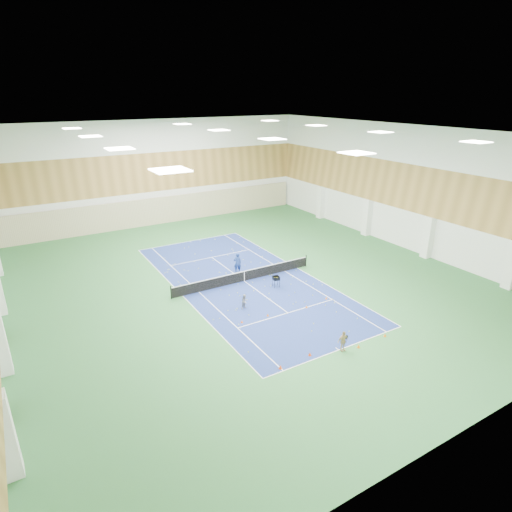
% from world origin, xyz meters
% --- Properties ---
extents(ground, '(40.00, 40.00, 0.00)m').
position_xyz_m(ground, '(0.00, 0.00, 0.00)').
color(ground, '#2B6533').
rests_on(ground, ground).
extents(room_shell, '(36.00, 40.00, 12.00)m').
position_xyz_m(room_shell, '(0.00, 0.00, 6.00)').
color(room_shell, white).
rests_on(room_shell, ground).
extents(wood_cladding, '(36.00, 40.00, 8.00)m').
position_xyz_m(wood_cladding, '(0.00, 0.00, 8.00)').
color(wood_cladding, '#A87E3E').
rests_on(wood_cladding, room_shell).
extents(ceiling_light_grid, '(21.40, 25.40, 0.06)m').
position_xyz_m(ceiling_light_grid, '(0.00, 0.00, 11.92)').
color(ceiling_light_grid, white).
rests_on(ceiling_light_grid, room_shell).
extents(court_surface, '(10.97, 23.77, 0.01)m').
position_xyz_m(court_surface, '(0.00, 0.00, 0.01)').
color(court_surface, navy).
rests_on(court_surface, ground).
extents(tennis_balls_scatter, '(10.57, 22.77, 0.07)m').
position_xyz_m(tennis_balls_scatter, '(0.00, 0.00, 0.05)').
color(tennis_balls_scatter, '#CDD424').
rests_on(tennis_balls_scatter, ground).
extents(tennis_net, '(12.80, 0.10, 1.10)m').
position_xyz_m(tennis_net, '(0.00, 0.00, 0.55)').
color(tennis_net, black).
rests_on(tennis_net, ground).
extents(back_curtain, '(35.40, 0.16, 3.20)m').
position_xyz_m(back_curtain, '(0.00, 19.75, 1.60)').
color(back_curtain, '#C6B793').
rests_on(back_curtain, ground).
extents(door_left_a, '(0.08, 1.80, 2.20)m').
position_xyz_m(door_left_a, '(-17.92, -8.00, 1.10)').
color(door_left_a, '#593319').
rests_on(door_left_a, ground).
extents(coach, '(0.77, 0.61, 1.85)m').
position_xyz_m(coach, '(0.38, 1.90, 0.93)').
color(coach, navy).
rests_on(coach, ground).
extents(child_court, '(0.65, 0.57, 1.12)m').
position_xyz_m(child_court, '(-2.30, -4.19, 0.56)').
color(child_court, gray).
rests_on(child_court, ground).
extents(child_apron, '(0.81, 0.39, 1.33)m').
position_xyz_m(child_apron, '(0.16, -12.02, 0.67)').
color(child_apron, tan).
rests_on(child_apron, ground).
extents(ball_cart, '(0.64, 0.64, 0.93)m').
position_xyz_m(ball_cart, '(1.69, -2.26, 0.46)').
color(ball_cart, black).
rests_on(ball_cart, ground).
extents(cone_svc_a, '(0.17, 0.17, 0.19)m').
position_xyz_m(cone_svc_a, '(-3.51, -5.92, 0.10)').
color(cone_svc_a, '#E74A0C').
rests_on(cone_svc_a, ground).
extents(cone_svc_b, '(0.18, 0.18, 0.20)m').
position_xyz_m(cone_svc_b, '(-1.49, -6.05, 0.10)').
color(cone_svc_b, '#D95F0B').
rests_on(cone_svc_b, ground).
extents(cone_svc_c, '(0.17, 0.17, 0.19)m').
position_xyz_m(cone_svc_c, '(1.63, -6.45, 0.10)').
color(cone_svc_c, orange).
rests_on(cone_svc_c, ground).
extents(cone_svc_d, '(0.17, 0.17, 0.19)m').
position_xyz_m(cone_svc_d, '(3.80, -6.08, 0.09)').
color(cone_svc_d, orange).
rests_on(cone_svc_d, ground).
extents(cone_base_a, '(0.23, 0.23, 0.25)m').
position_xyz_m(cone_base_a, '(-4.15, -11.62, 0.12)').
color(cone_base_a, '#F5450C').
rests_on(cone_base_a, ground).
extents(cone_base_b, '(0.22, 0.22, 0.24)m').
position_xyz_m(cone_base_b, '(-1.89, -11.44, 0.12)').
color(cone_base_b, '#D83D0B').
rests_on(cone_base_b, ground).
extents(cone_base_c, '(0.21, 0.21, 0.23)m').
position_xyz_m(cone_base_c, '(1.24, -12.30, 0.12)').
color(cone_base_c, orange).
rests_on(cone_base_c, ground).
extents(cone_base_d, '(0.19, 0.19, 0.21)m').
position_xyz_m(cone_base_d, '(3.62, -12.21, 0.10)').
color(cone_base_d, orange).
rests_on(cone_base_d, ground).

